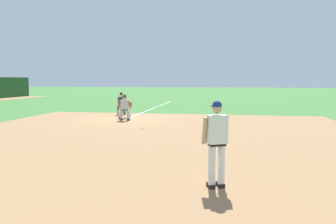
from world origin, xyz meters
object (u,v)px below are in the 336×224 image
first_base_bag (127,118)px  first_baseman (125,106)px  baseball (142,129)px  umpire (121,103)px  baserunner (125,106)px  pitcher (217,138)px

first_base_bag → first_baseman: 0.79m
baseball → umpire: 6.72m
first_baseman → umpire: size_ratio=0.92×
baseball → first_baseman: first_baseman is taller
first_base_bag → baseball: 4.23m
first_baseman → baserunner: (-1.01, -0.29, 0.06)m
baseball → baserunner: bearing=30.0°
pitcher → baserunner: (10.80, 5.40, -0.27)m
baserunner → umpire: size_ratio=1.00×
pitcher → first_baseman: (11.80, 5.69, -0.33)m
first_baseman → umpire: (1.88, 0.84, 0.06)m
first_base_bag → first_baseman: (0.32, 0.22, 0.69)m
first_baseman → pitcher: bearing=-154.3°
baserunner → first_baseman: bearing=16.1°
first_baseman → umpire: umpire is taller
first_base_bag → umpire: bearing=25.7°
first_baseman → baserunner: baserunner is taller
first_baseman → baserunner: 1.05m
first_base_bag → first_baseman: bearing=34.1°
baserunner → umpire: bearing=21.4°
first_base_bag → baserunner: size_ratio=0.26×
baseball → baserunner: (3.11, 1.80, 0.76)m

